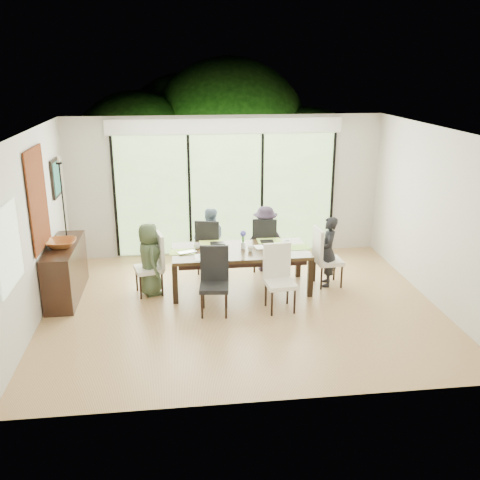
{
  "coord_description": "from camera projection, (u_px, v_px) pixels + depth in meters",
  "views": [
    {
      "loc": [
        -0.95,
        -7.53,
        3.57
      ],
      "look_at": [
        0.0,
        0.25,
        1.0
      ],
      "focal_mm": 40.0,
      "sensor_mm": 36.0,
      "label": 1
    }
  ],
  "objects": [
    {
      "name": "placemat_left",
      "position": [
        182.0,
        252.0,
        8.63
      ],
      "size": [
        0.41,
        0.3,
        0.01
      ],
      "primitive_type": "cube",
      "color": "#85AA3C",
      "rests_on": "table_top"
    },
    {
      "name": "deck",
      "position": [
        222.0,
        241.0,
        11.55
      ],
      "size": [
        6.0,
        1.8,
        0.1
      ],
      "primitive_type": "cube",
      "color": "brown",
      "rests_on": "ground"
    },
    {
      "name": "floor",
      "position": [
        242.0,
        306.0,
        8.32
      ],
      "size": [
        6.0,
        5.0,
        0.01
      ],
      "primitive_type": "cube",
      "color": "olive",
      "rests_on": "ground"
    },
    {
      "name": "chair_left_end",
      "position": [
        148.0,
        264.0,
        8.63
      ],
      "size": [
        0.51,
        0.51,
        1.02
      ],
      "primitive_type": null,
      "rotation": [
        0.0,
        0.0,
        -1.34
      ],
      "color": "silver",
      "rests_on": "floor"
    },
    {
      "name": "vase",
      "position": [
        243.0,
        245.0,
        8.78
      ],
      "size": [
        0.07,
        0.07,
        0.11
      ],
      "primitive_type": "cylinder",
      "color": "silver",
      "rests_on": "table_top"
    },
    {
      "name": "bowl",
      "position": [
        61.0,
        243.0,
        8.3
      ],
      "size": [
        0.46,
        0.46,
        0.11
      ],
      "primitive_type": "imported",
      "color": "brown",
      "rests_on": "sideboard"
    },
    {
      "name": "chair_right_end",
      "position": [
        329.0,
        257.0,
        8.97
      ],
      "size": [
        0.45,
        0.45,
        1.02
      ],
      "primitive_type": null,
      "rotation": [
        0.0,
        0.0,
        1.63
      ],
      "color": "silver",
      "rests_on": "floor"
    },
    {
      "name": "foliage_mid",
      "position": [
        229.0,
        140.0,
        13.28
      ],
      "size": [
        4.0,
        4.0,
        4.0
      ],
      "primitive_type": "sphere",
      "color": "#14380F",
      "rests_on": "ground"
    },
    {
      "name": "person_far_right",
      "position": [
        265.0,
        239.0,
        9.62
      ],
      "size": [
        0.57,
        0.36,
        1.2
      ],
      "primitive_type": "imported",
      "rotation": [
        0.0,
        0.0,
        3.12
      ],
      "color": "#2B2132",
      "rests_on": "floor"
    },
    {
      "name": "table_leg_fl",
      "position": [
        175.0,
        284.0,
        8.33
      ],
      "size": [
        0.08,
        0.08,
        0.64
      ],
      "primitive_type": "cube",
      "color": "black",
      "rests_on": "floor"
    },
    {
      "name": "book",
      "position": [
        255.0,
        248.0,
        8.82
      ],
      "size": [
        0.18,
        0.23,
        0.02
      ],
      "primitive_type": "imported",
      "rotation": [
        0.0,
        0.0,
        0.15
      ],
      "color": "white",
      "rests_on": "table_top"
    },
    {
      "name": "chair_far_left",
      "position": [
        210.0,
        245.0,
        9.55
      ],
      "size": [
        0.52,
        0.52,
        1.02
      ],
      "primitive_type": null,
      "rotation": [
        0.0,
        0.0,
        2.87
      ],
      "color": "black",
      "rests_on": "floor"
    },
    {
      "name": "blinds_header",
      "position": [
        226.0,
        126.0,
        9.86
      ],
      "size": [
        4.4,
        0.06,
        0.28
      ],
      "primitive_type": "cube",
      "color": "white",
      "rests_on": "wall_back"
    },
    {
      "name": "person_far_left",
      "position": [
        210.0,
        241.0,
        9.5
      ],
      "size": [
        0.57,
        0.36,
        1.2
      ],
      "primitive_type": "imported",
      "rotation": [
        0.0,
        0.0,
        3.16
      ],
      "color": "slate",
      "rests_on": "floor"
    },
    {
      "name": "placemat_right",
      "position": [
        297.0,
        247.0,
        8.85
      ],
      "size": [
        0.41,
        0.3,
        0.01
      ],
      "primitive_type": "cube",
      "color": "#74AA3C",
      "rests_on": "table_top"
    },
    {
      "name": "foliage_far",
      "position": [
        188.0,
        144.0,
        13.88
      ],
      "size": [
        3.6,
        3.6,
        3.6
      ],
      "primitive_type": "sphere",
      "color": "#14380F",
      "rests_on": "ground"
    },
    {
      "name": "wall_front",
      "position": [
        272.0,
        290.0,
        5.53
      ],
      "size": [
        6.0,
        0.02,
        2.7
      ],
      "primitive_type": "cube",
      "color": "silver",
      "rests_on": "floor"
    },
    {
      "name": "laptop",
      "position": [
        189.0,
        253.0,
        8.55
      ],
      "size": [
        0.36,
        0.29,
        0.02
      ],
      "primitive_type": "imported",
      "rotation": [
        0.0,
        0.0,
        0.36
      ],
      "color": "silver",
      "rests_on": "table_top"
    },
    {
      "name": "platter_base",
      "position": [
        208.0,
        256.0,
        8.39
      ],
      "size": [
        0.24,
        0.24,
        0.02
      ],
      "primitive_type": "cube",
      "color": "white",
      "rests_on": "table_top"
    },
    {
      "name": "glass_doors",
      "position": [
        226.0,
        195.0,
        10.28
      ],
      "size": [
        4.2,
        0.02,
        2.3
      ],
      "primitive_type": "cube",
      "color": "#598C3F",
      "rests_on": "wall_back"
    },
    {
      "name": "table_leg_bl",
      "position": [
        175.0,
        265.0,
        9.14
      ],
      "size": [
        0.08,
        0.08,
        0.64
      ],
      "primitive_type": "cube",
      "color": "black",
      "rests_on": "floor"
    },
    {
      "name": "placemat_far_r",
      "position": [
        269.0,
        241.0,
        9.18
      ],
      "size": [
        0.41,
        0.3,
        0.01
      ],
      "primitive_type": "cube",
      "color": "#91B540",
      "rests_on": "table_top"
    },
    {
      "name": "foliage_left",
      "position": [
        139.0,
        160.0,
        12.57
      ],
      "size": [
        3.2,
        3.2,
        3.2
      ],
      "primitive_type": "sphere",
      "color": "#14380F",
      "rests_on": "ground"
    },
    {
      "name": "side_window",
      "position": [
        8.0,
        247.0,
        6.38
      ],
      "size": [
        0.02,
        0.9,
        1.0
      ],
      "primitive_type": "cube",
      "color": "#8CAD7F",
      "rests_on": "wall_left"
    },
    {
      "name": "cup_a",
      "position": [
        197.0,
        246.0,
        8.79
      ],
      "size": [
        0.16,
        0.16,
        0.09
      ],
      "primitive_type": "imported",
      "rotation": [
        0.0,
        0.0,
        0.9
      ],
      "color": "white",
      "rests_on": "table_top"
    },
    {
      "name": "tablet_far_l",
      "position": [
        217.0,
        243.0,
        9.03
      ],
      "size": [
        0.24,
        0.17,
        0.01
      ],
      "primitive_type": "cube",
      "color": "black",
      "rests_on": "table_top"
    },
    {
      "name": "mullion_a",
      "position": [
        115.0,
        198.0,
        10.03
      ],
      "size": [
        0.05,
        0.04,
        2.3
      ],
      "primitive_type": "cube",
      "color": "black",
      "rests_on": "wall_back"
    },
    {
      "name": "papers",
      "position": [
        283.0,
        249.0,
        8.77
      ],
      "size": [
        0.28,
        0.2,
        0.0
      ],
      "primitive_type": "cube",
      "color": "white",
      "rests_on": "table_top"
    },
    {
      "name": "candle",
      "position": [
        58.0,
        159.0,
        8.34
      ],
      "size": [
        0.03,
        0.03,
        0.1
      ],
      "primitive_type": "cylinder",
      "color": "silver",
      "rests_on": "sideboard"
    },
    {
      "name": "art_canvas",
      "position": [
        57.0,
        178.0,
        9.04
      ],
      "size": [
        0.01,
        0.45,
        0.55
      ],
      "primitive_type": "cube",
      "color": "#1A544F",
      "rests_on": "wall_left"
    },
    {
      "name": "chair_near_left",
      "position": [
        214.0,
        282.0,
        7.92
      ],
      "size": [
        0.47,
        0.47,
        1.02
      ],
      "primitive_type": null,
      "rotation": [
        0.0,
        0.0,
        -0.12
      ],
      "color": "black",
      "rests_on": "floor"
    },
    {
      "name": "placemat_paper",
      "position": [
        208.0,
        257.0,
        8.39
      ],
      "size": [
        0.41,
        0.3,
        0.01
      ],
      "primitive_type": "cube",
      "color": "white",
      "rests_on": "table_top"
    },
    {
      "name": "mullion_d",
      "position": [
        332.0,
        192.0,
        10.51
      ],
      "size": [
        0.05,
        0.04,
        2.3
      ],
      "primitive_type": "cube",
      "color": "black",
      "rests_on": "wall_back"
    },
    {
      "name": "tablet_far_r",
      "position": [
        267.0,
        241.0,
        9.13
      ],
      "size": [
        0.22,
        0.16,
        0.01
      ],
      "primitive_type": "cube",
      "color": "black",
      "rests_on": "table_top"
    },
    {
      "name": "table_apron",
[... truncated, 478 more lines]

